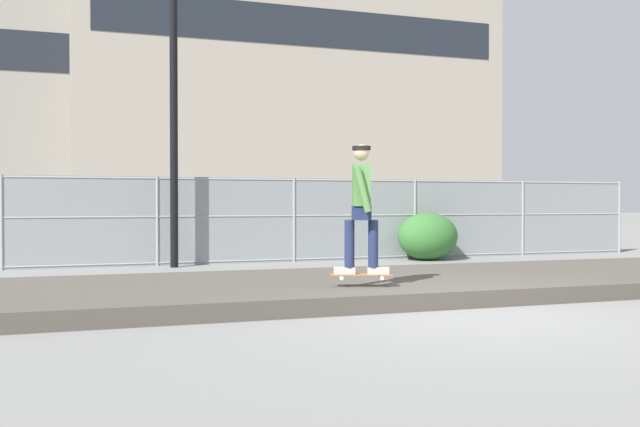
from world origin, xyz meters
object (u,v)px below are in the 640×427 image
object	(u,v)px
skateboard	(361,275)
parked_car_mid	(398,218)
skater	(361,201)
street_lamp	(174,50)
parked_car_near	(169,220)
shrub_left	(428,236)

from	to	relation	value
skateboard	parked_car_mid	xyz separation A→B (m)	(5.25, 10.19, 0.46)
skater	street_lamp	xyz separation A→B (m)	(-1.76, 5.79, 3.05)
skateboard	skater	xyz separation A→B (m)	(-0.00, -0.00, 0.96)
skateboard	skater	bearing A→B (deg)	-116.57
parked_car_mid	street_lamp	bearing A→B (deg)	-147.86
skater	parked_car_mid	bearing A→B (deg)	62.76
street_lamp	parked_car_mid	xyz separation A→B (m)	(7.01, 4.40, -3.55)
skateboard	skater	size ratio (longest dim) A/B	0.49
street_lamp	parked_car_near	world-z (taller)	street_lamp
street_lamp	shrub_left	xyz separation A→B (m)	(5.66, -0.08, -3.85)
parked_car_near	parked_car_mid	distance (m)	6.66
skateboard	street_lamp	bearing A→B (deg)	106.88
skateboard	skater	distance (m)	0.96
skateboard	street_lamp	size ratio (longest dim) A/B	0.12
skater	parked_car_mid	distance (m)	11.48
skater	parked_car_mid	size ratio (longest dim) A/B	0.38
parked_car_mid	shrub_left	size ratio (longest dim) A/B	3.16
street_lamp	skater	bearing A→B (deg)	-73.12
street_lamp	parked_car_near	bearing A→B (deg)	85.52
parked_car_mid	skateboard	bearing A→B (deg)	-117.24
skater	parked_car_mid	world-z (taller)	skater
parked_car_near	parked_car_mid	xyz separation A→B (m)	(6.66, 0.01, 0.00)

